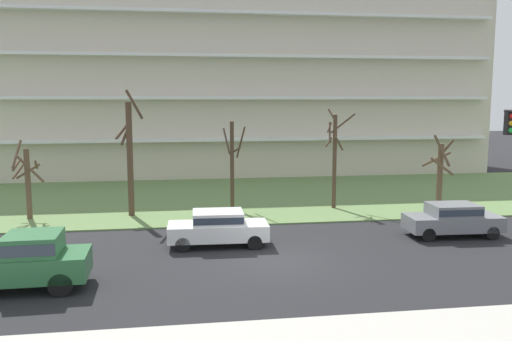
{
  "coord_description": "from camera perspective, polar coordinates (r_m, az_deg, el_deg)",
  "views": [
    {
      "loc": [
        -3.89,
        -20.38,
        6.47
      ],
      "look_at": [
        0.04,
        6.0,
        2.87
      ],
      "focal_mm": 37.18,
      "sensor_mm": 36.0,
      "label": 1
    }
  ],
  "objects": [
    {
      "name": "tree_left",
      "position": [
        29.75,
        -13.42,
        1.56
      ],
      "size": [
        1.59,
        1.59,
        6.99
      ],
      "color": "#4C3828",
      "rests_on": "ground"
    },
    {
      "name": "tree_right",
      "position": [
        31.39,
        8.45,
        1.56
      ],
      "size": [
        1.81,
        1.71,
        5.92
      ],
      "color": "#4C3828",
      "rests_on": "ground"
    },
    {
      "name": "sedan_white_near_left",
      "position": [
        23.62,
        -4.11,
        -6.04
      ],
      "size": [
        4.46,
        1.94,
        1.57
      ],
      "rotation": [
        0.0,
        0.0,
        3.11
      ],
      "color": "white",
      "rests_on": "ground"
    },
    {
      "name": "tree_far_right",
      "position": [
        33.61,
        19.2,
        0.02
      ],
      "size": [
        1.92,
        1.98,
        4.41
      ],
      "color": "brown",
      "rests_on": "ground"
    },
    {
      "name": "tree_center",
      "position": [
        30.73,
        -2.54,
        0.82
      ],
      "size": [
        1.29,
        1.28,
        5.2
      ],
      "color": "#423023",
      "rests_on": "ground"
    },
    {
      "name": "tree_far_left",
      "position": [
        30.8,
        -23.42,
        -0.83
      ],
      "size": [
        1.69,
        1.73,
        4.29
      ],
      "color": "brown",
      "rests_on": "ground"
    },
    {
      "name": "apartment_building",
      "position": [
        49.14,
        -3.98,
        9.69
      ],
      "size": [
        45.74,
        14.09,
        16.41
      ],
      "color": "beige",
      "rests_on": "ground"
    },
    {
      "name": "ground",
      "position": [
        21.73,
        2.25,
        -9.64
      ],
      "size": [
        160.0,
        160.0,
        0.0
      ],
      "primitive_type": "plane",
      "color": "#232326"
    },
    {
      "name": "pickup_green_center_right",
      "position": [
        19.98,
        -24.63,
        -8.87
      ],
      "size": [
        5.46,
        2.15,
        1.95
      ],
      "rotation": [
        0.0,
        0.0,
        0.03
      ],
      "color": "#2D6B3D",
      "rests_on": "ground"
    },
    {
      "name": "sedan_gray_center_left",
      "position": [
        26.83,
        20.41,
        -4.85
      ],
      "size": [
        4.47,
        1.97,
        1.57
      ],
      "rotation": [
        0.0,
        0.0,
        3.1
      ],
      "color": "slate",
      "rests_on": "ground"
    },
    {
      "name": "grass_lawn_strip",
      "position": [
        35.19,
        -1.99,
        -2.84
      ],
      "size": [
        80.0,
        16.0,
        0.08
      ],
      "primitive_type": "cube",
      "color": "#66844C",
      "rests_on": "ground"
    }
  ]
}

